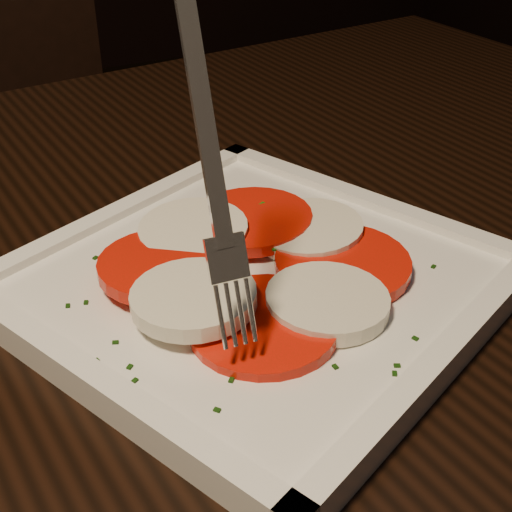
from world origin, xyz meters
name	(u,v)px	position (x,y,z in m)	size (l,w,h in m)	color
table	(175,372)	(0.15, 0.29, 0.65)	(1.28, 0.93, 0.75)	black
plate	(256,285)	(0.19, 0.23, 0.76)	(0.27, 0.27, 0.01)	white
caprese_salad	(256,264)	(0.19, 0.23, 0.77)	(0.23, 0.21, 0.02)	red
fork	(205,155)	(0.14, 0.20, 0.87)	(0.03, 0.08, 0.17)	white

